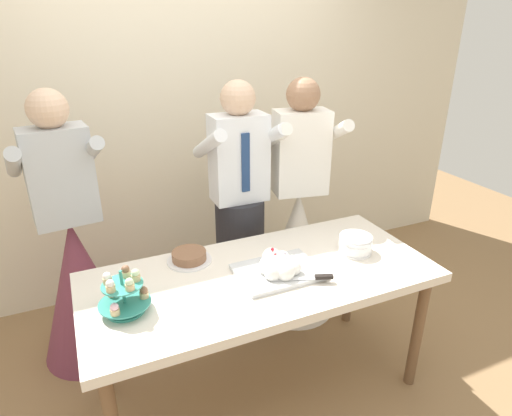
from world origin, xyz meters
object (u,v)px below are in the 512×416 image
at_px(plate_stack, 355,244).
at_px(round_cake, 189,257).
at_px(dessert_table, 261,285).
at_px(person_bride, 297,237).
at_px(person_guest, 78,272).
at_px(main_cake_tray, 278,267).
at_px(person_groom, 240,223).
at_px(cupcake_stand, 124,294).

height_order(plate_stack, round_cake, plate_stack).
xyz_separation_m(dessert_table, person_bride, (0.56, 0.60, -0.12)).
height_order(plate_stack, person_guest, person_guest).
xyz_separation_m(main_cake_tray, person_groom, (0.07, 0.69, -0.07)).
height_order(dessert_table, plate_stack, plate_stack).
height_order(round_cake, person_groom, person_groom).
bearing_deg(plate_stack, cupcake_stand, -178.71).
relative_size(dessert_table, plate_stack, 9.58).
bearing_deg(main_cake_tray, person_groom, 84.18).
bearing_deg(person_bride, person_guest, 174.67).
relative_size(person_groom, person_guest, 1.00).
relative_size(cupcake_stand, round_cake, 0.96).
bearing_deg(person_bride, main_cake_tray, -126.55).
bearing_deg(person_bride, cupcake_stand, -152.49).
xyz_separation_m(person_groom, person_bride, (0.41, -0.05, -0.16)).
distance_m(cupcake_stand, person_bride, 1.42).
bearing_deg(person_guest, person_bride, -5.33).
relative_size(plate_stack, round_cake, 0.78).
xyz_separation_m(main_cake_tray, person_bride, (0.48, 0.65, -0.24)).
distance_m(round_cake, person_guest, 0.76).
height_order(dessert_table, main_cake_tray, main_cake_tray).
bearing_deg(person_groom, cupcake_stand, -140.20).
height_order(cupcake_stand, person_groom, person_groom).
xyz_separation_m(cupcake_stand, person_groom, (0.83, 0.69, -0.12)).
bearing_deg(person_groom, dessert_table, -102.62).
bearing_deg(dessert_table, person_guest, 139.62).
bearing_deg(round_cake, main_cake_tray, -39.69).
bearing_deg(dessert_table, plate_stack, -1.23).
height_order(round_cake, person_bride, person_bride).
relative_size(cupcake_stand, person_groom, 0.14).
xyz_separation_m(main_cake_tray, plate_stack, (0.50, 0.03, 0.01)).
relative_size(plate_stack, person_guest, 0.11).
height_order(main_cake_tray, plate_stack, main_cake_tray).
height_order(plate_stack, person_bride, person_bride).
relative_size(round_cake, person_groom, 0.14).
distance_m(dessert_table, cupcake_stand, 0.70).
bearing_deg(cupcake_stand, person_groom, 39.80).
xyz_separation_m(main_cake_tray, round_cake, (-0.38, 0.31, -0.02)).
height_order(main_cake_tray, round_cake, main_cake_tray).
distance_m(dessert_table, plate_stack, 0.58).
bearing_deg(round_cake, person_groom, 40.35).
xyz_separation_m(plate_stack, person_groom, (-0.43, 0.66, -0.08)).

